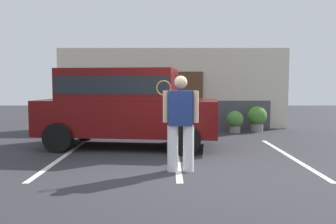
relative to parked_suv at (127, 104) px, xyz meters
name	(u,v)px	position (x,y,z in m)	size (l,w,h in m)	color
ground_plane	(179,173)	(1.32, -2.77, -1.15)	(40.00, 40.00, 0.00)	#2D2D33
parking_stripe_0	(66,156)	(-1.27, -1.27, -1.14)	(0.12, 4.40, 0.01)	silver
parking_stripe_1	(178,156)	(1.33, -1.27, -1.14)	(0.12, 4.40, 0.01)	silver
parking_stripe_2	(291,156)	(3.93, -1.27, -1.14)	(0.12, 4.40, 0.01)	silver
house_frontage	(175,91)	(1.32, 3.86, 0.25)	(8.53, 0.40, 2.97)	beige
parked_suv	(127,104)	(0.00, 0.00, 0.00)	(4.79, 2.59, 2.05)	#590C0C
tennis_player_man	(182,122)	(1.37, -2.62, -0.19)	(0.80, 0.31, 1.82)	white
potted_plant_by_porch	(237,121)	(3.40, 2.62, -0.73)	(0.57, 0.57, 0.75)	gray
potted_plant_secondary	(259,117)	(4.25, 2.98, -0.66)	(0.67, 0.67, 0.88)	gray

